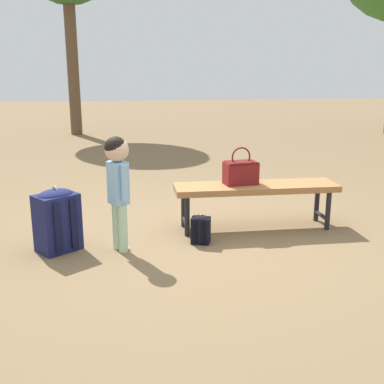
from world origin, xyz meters
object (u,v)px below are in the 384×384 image
(handbag, at_px, (241,172))
(backpack_large, at_px, (57,218))
(child_standing, at_px, (118,176))
(park_bench, at_px, (256,190))
(backpack_small, at_px, (201,228))

(handbag, bearing_deg, backpack_large, 11.74)
(handbag, bearing_deg, child_standing, 20.34)
(child_standing, bearing_deg, park_bench, -163.10)
(park_bench, xyz_separation_m, backpack_large, (1.87, 0.32, -0.10))
(child_standing, bearing_deg, backpack_small, -174.77)
(child_standing, distance_m, backpack_small, 0.90)
(park_bench, xyz_separation_m, backpack_small, (0.60, 0.34, -0.25))
(park_bench, relative_size, backpack_small, 5.73)
(backpack_large, bearing_deg, handbag, -168.26)
(handbag, xyz_separation_m, backpack_small, (0.45, 0.37, -0.44))
(backpack_small, bearing_deg, backpack_large, -0.66)
(park_bench, bearing_deg, handbag, -12.60)
(park_bench, distance_m, backpack_large, 1.90)
(park_bench, distance_m, handbag, 0.24)
(park_bench, height_order, backpack_large, backpack_large)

